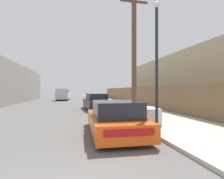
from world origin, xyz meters
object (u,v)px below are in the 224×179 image
Objects in this scene: discarded_fridge at (150,115)px; street_lamp at (157,56)px; parked_sports_car_red at (115,119)px; pickup_truck at (63,94)px; utility_pole at (134,50)px; car_parked_mid at (96,102)px.

discarded_fridge is 0.32× the size of street_lamp.
street_lamp is at bearing 5.62° from parked_sports_car_red.
pickup_truck is 0.73× the size of utility_pole.
parked_sports_car_red is 24.15m from pickup_truck.
utility_pole is (1.81, -4.86, 3.57)m from car_parked_mid.
parked_sports_car_red reaches higher than discarded_fridge.
car_parked_mid is at bearing 99.64° from street_lamp.
street_lamp reaches higher than car_parked_mid.
pickup_truck is 21.00m from utility_pole.
street_lamp is (-0.34, -3.78, -1.09)m from utility_pole.
discarded_fridge is at bearing 106.12° from pickup_truck.
pickup_truck is at bearing 102.24° from street_lamp.
car_parked_mid is (0.34, 8.77, 0.07)m from parked_sports_car_red.
parked_sports_car_red is 0.91× the size of car_parked_mid.
pickup_truck is (-3.69, 15.14, 0.31)m from car_parked_mid.
street_lamp is at bearing -95.20° from utility_pole.
parked_sports_car_red is 0.53× the size of utility_pole.
utility_pole reaches higher than car_parked_mid.
discarded_fridge is 0.36× the size of car_parked_mid.
utility_pole reaches higher than parked_sports_car_red.
utility_pole is at bearing 84.80° from street_lamp.
parked_sports_car_red is 8.78m from car_parked_mid.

